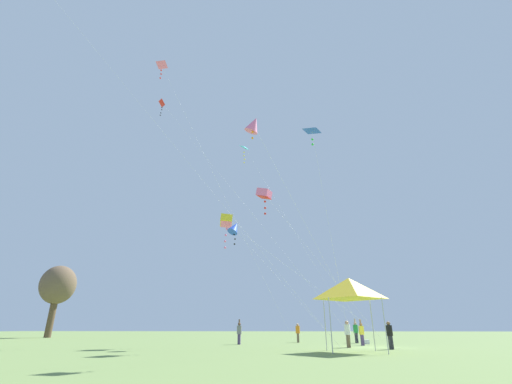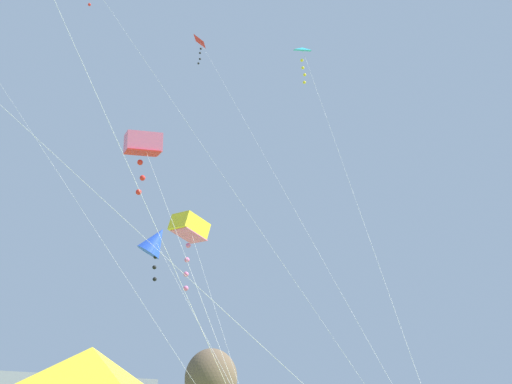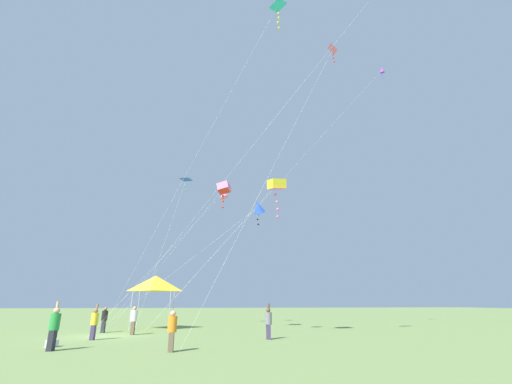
# 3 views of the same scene
# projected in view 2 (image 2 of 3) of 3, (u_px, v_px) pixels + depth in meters

# --- Properties ---
(tree_far_centre) EXTENTS (4.80, 4.80, 9.70)m
(tree_far_centre) POSITION_uv_depth(u_px,v_px,m) (211.00, 380.00, 51.94)
(tree_far_centre) COLOR brown
(tree_far_centre) RESTS_ON ground
(kite_yellow_box_1) EXTENTS (3.10, 9.23, 10.44)m
(kite_yellow_box_1) POSITION_uv_depth(u_px,v_px,m) (189.00, 229.00, 21.76)
(kite_yellow_box_1) COLOR silver
(kite_yellow_box_1) RESTS_ON ground
(kite_blue_diamond_2) EXTENTS (2.89, 11.65, 9.46)m
(kite_blue_diamond_2) POSITION_uv_depth(u_px,v_px,m) (156.00, 241.00, 19.46)
(kite_blue_diamond_2) COLOR silver
(kite_blue_diamond_2) RESTS_ON ground
(kite_cyan_delta_3) EXTENTS (5.36, 10.26, 20.63)m
(kite_cyan_delta_3) POSITION_uv_depth(u_px,v_px,m) (303.00, 52.00, 28.10)
(kite_cyan_delta_3) COLOR silver
(kite_cyan_delta_3) RESTS_ON ground
(kite_red_delta_6) EXTENTS (5.33, 20.54, 27.60)m
(kite_red_delta_6) POSITION_uv_depth(u_px,v_px,m) (202.00, 44.00, 38.45)
(kite_red_delta_6) COLOR silver
(kite_red_delta_6) RESTS_ON ground
(kite_pink_box_7) EXTENTS (1.34, 8.41, 11.26)m
(kite_pink_box_7) POSITION_uv_depth(u_px,v_px,m) (143.00, 145.00, 17.29)
(kite_pink_box_7) COLOR silver
(kite_pink_box_7) RESTS_ON ground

